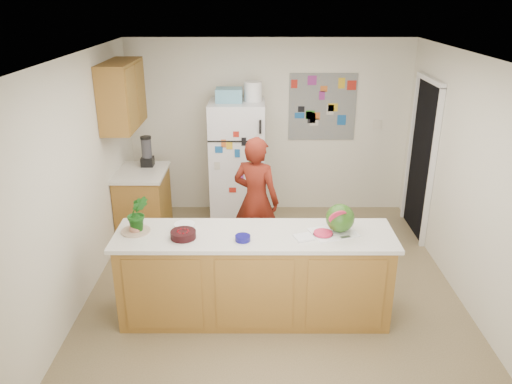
{
  "coord_description": "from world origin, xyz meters",
  "views": [
    {
      "loc": [
        -0.18,
        -4.77,
        3.05
      ],
      "look_at": [
        -0.19,
        0.2,
        1.07
      ],
      "focal_mm": 35.0,
      "sensor_mm": 36.0,
      "label": 1
    }
  ],
  "objects_px": {
    "person": "(256,200)",
    "refrigerator": "(238,162)",
    "watermelon": "(340,218)",
    "cherry_bowl": "(183,235)"
  },
  "relations": [
    {
      "from": "refrigerator",
      "to": "person",
      "type": "distance_m",
      "value": 1.25
    },
    {
      "from": "person",
      "to": "watermelon",
      "type": "height_order",
      "value": "person"
    },
    {
      "from": "refrigerator",
      "to": "person",
      "type": "bearing_deg",
      "value": -77.88
    },
    {
      "from": "person",
      "to": "cherry_bowl",
      "type": "bearing_deg",
      "value": 84.92
    },
    {
      "from": "refrigerator",
      "to": "cherry_bowl",
      "type": "xyz_separation_m",
      "value": [
        -0.42,
        -2.47,
        0.11
      ]
    },
    {
      "from": "person",
      "to": "refrigerator",
      "type": "bearing_deg",
      "value": -54.38
    },
    {
      "from": "refrigerator",
      "to": "person",
      "type": "xyz_separation_m",
      "value": [
        0.26,
        -1.22,
        -0.07
      ]
    },
    {
      "from": "refrigerator",
      "to": "watermelon",
      "type": "relative_size",
      "value": 6.24
    },
    {
      "from": "refrigerator",
      "to": "person",
      "type": "height_order",
      "value": "refrigerator"
    },
    {
      "from": "cherry_bowl",
      "to": "watermelon",
      "type": "bearing_deg",
      "value": 4.87
    }
  ]
}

